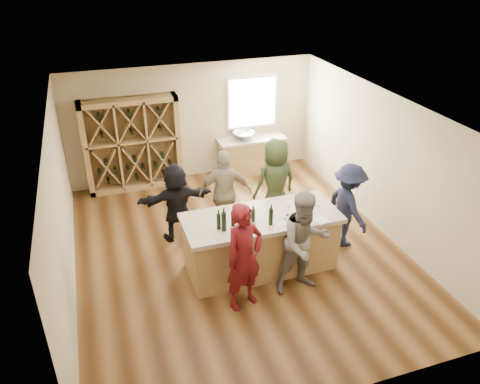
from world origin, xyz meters
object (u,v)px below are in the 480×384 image
object	(u,v)px
wine_bottle_e	(253,217)
person_server	(348,206)
wine_bottle_a	(219,222)
person_far_left	(177,202)
wine_bottle_b	(224,222)
wine_bottle_c	(233,219)
person_near_right	(304,243)
person_far_mid	(225,193)
wine_bottle_f	(271,217)
sink	(244,136)
wine_bottle_d	(243,221)
person_near_left	(244,257)
person_far_right	(275,182)
wine_rack	(133,144)
tasting_counter_base	(261,244)

from	to	relation	value
wine_bottle_e	person_server	bearing A→B (deg)	11.13
wine_bottle_a	person_far_left	distance (m)	1.67
wine_bottle_b	wine_bottle_c	world-z (taller)	wine_bottle_b
person_near_right	person_far_left	size ratio (longest dim) A/B	1.15
wine_bottle_c	person_far_mid	size ratio (longest dim) A/B	0.15
wine_bottle_a	person_far_left	xyz separation A→B (m)	(-0.40, 1.57, -0.42)
person_far_left	wine_bottle_f	world-z (taller)	person_far_left
sink	person_far_left	size ratio (longest dim) A/B	0.34
sink	person_far_mid	world-z (taller)	person_far_mid
wine_bottle_b	wine_bottle_f	xyz separation A→B (m)	(0.79, -0.07, -0.02)
wine_bottle_d	person_near_left	distance (m)	0.66
sink	wine_bottle_a	size ratio (longest dim) A/B	1.97
wine_bottle_f	wine_bottle_b	bearing A→B (deg)	174.70
wine_bottle_d	person_near_right	xyz separation A→B (m)	(0.90, -0.50, -0.30)
wine_bottle_a	sink	bearing A→B (deg)	65.73
wine_bottle_e	person_far_mid	size ratio (longest dim) A/B	0.15
wine_bottle_d	person_near_right	distance (m)	1.07
person_near_right	wine_bottle_f	distance (m)	0.69
sink	wine_bottle_e	xyz separation A→B (m)	(-1.21, -4.01, 0.20)
wine_bottle_b	person_far_right	world-z (taller)	person_far_right
wine_bottle_b	wine_bottle_c	distance (m)	0.21
person_far_left	wine_bottle_f	distance (m)	2.17
wine_rack	tasting_counter_base	xyz separation A→B (m)	(1.72, -3.89, -0.60)
wine_bottle_b	wine_bottle_e	bearing A→B (deg)	3.83
wine_bottle_d	wine_bottle_c	bearing A→B (deg)	133.28
person_near_right	wine_bottle_f	bearing A→B (deg)	129.29
wine_bottle_a	person_server	size ratio (longest dim) A/B	0.16
sink	person_far_left	xyz separation A→B (m)	(-2.19, -2.40, -0.21)
sink	tasting_counter_base	distance (m)	3.98
person_near_right	wine_bottle_d	bearing A→B (deg)	148.64
wine_bottle_f	wine_bottle_d	bearing A→B (deg)	176.07
person_far_mid	tasting_counter_base	bearing A→B (deg)	110.77
wine_rack	wine_bottle_f	xyz separation A→B (m)	(1.77, -4.19, 0.13)
person_far_right	person_near_right	bearing A→B (deg)	73.03
person_server	wine_bottle_c	bearing A→B (deg)	93.17
sink	person_near_left	xyz separation A→B (m)	(-1.58, -4.65, -0.09)
wine_bottle_c	person_far_left	world-z (taller)	person_far_left
sink	person_near_right	bearing A→B (deg)	-96.49
wine_bottle_a	wine_bottle_e	distance (m)	0.58
person_far_mid	wine_bottle_f	size ratio (longest dim) A/B	5.97
wine_bottle_e	person_near_left	xyz separation A→B (m)	(-0.37, -0.64, -0.29)
wine_bottle_e	wine_bottle_f	world-z (taller)	wine_bottle_f
wine_bottle_d	person_far_left	bearing A→B (deg)	114.55
wine_rack	person_server	xyz separation A→B (m)	(3.55, -3.68, -0.26)
person_near_left	person_far_left	bearing A→B (deg)	85.67
wine_bottle_d	tasting_counter_base	bearing A→B (deg)	31.61
wine_bottle_b	wine_bottle_f	world-z (taller)	wine_bottle_b
wine_rack	person_far_right	world-z (taller)	wine_rack
wine_bottle_b	person_server	xyz separation A→B (m)	(2.57, 0.44, -0.41)
sink	person_server	world-z (taller)	person_server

